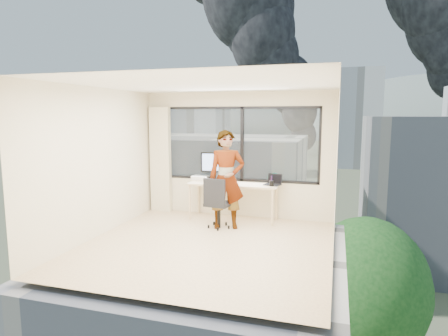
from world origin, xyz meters
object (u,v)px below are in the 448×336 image
at_px(person, 227,180).
at_px(handbag, 274,178).
at_px(desk, 233,201).
at_px(chair, 219,202).
at_px(monitor, 215,166).
at_px(game_console, 200,177).
at_px(laptop, 272,180).

relative_size(person, handbag, 6.61).
bearing_deg(handbag, desk, -172.21).
height_order(chair, monitor, monitor).
bearing_deg(person, chair, 177.91).
distance_m(person, game_console, 1.21).
bearing_deg(person, game_console, 113.27).
bearing_deg(chair, handbag, 52.31).
bearing_deg(chair, person, 26.42).
height_order(person, game_console, person).
bearing_deg(desk, handbag, 15.77).
bearing_deg(desk, game_console, 162.66).
height_order(game_console, handbag, handbag).
height_order(game_console, laptop, laptop).
distance_m(monitor, laptop, 1.25).
distance_m(desk, laptop, 0.93).
distance_m(chair, person, 0.45).
relative_size(desk, person, 0.97).
height_order(person, laptop, person).
xyz_separation_m(desk, monitor, (-0.43, 0.14, 0.68)).
distance_m(desk, handbag, 0.96).
xyz_separation_m(chair, person, (0.14, 0.05, 0.43)).
height_order(monitor, laptop, monitor).
bearing_deg(laptop, handbag, 106.45).
bearing_deg(handbag, chair, -143.40).
bearing_deg(chair, game_console, 135.30).
xyz_separation_m(desk, chair, (-0.10, -0.66, 0.12)).
relative_size(desk, monitor, 2.91).
distance_m(monitor, handbag, 1.25).
relative_size(desk, chair, 1.82).
bearing_deg(desk, monitor, 161.48).
height_order(desk, chair, chair).
relative_size(game_console, laptop, 1.02).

